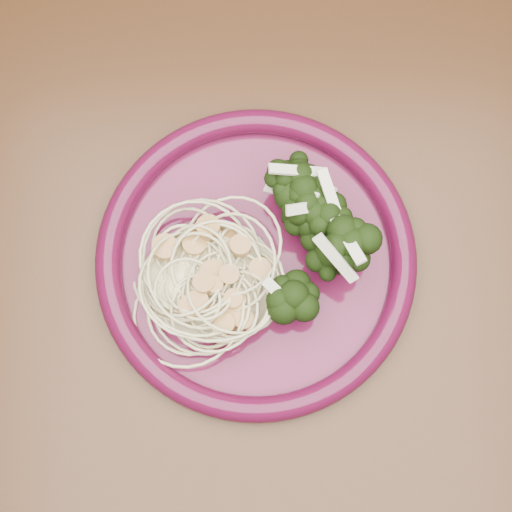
% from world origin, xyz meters
% --- Properties ---
extents(dining_table, '(1.20, 0.80, 0.75)m').
position_xyz_m(dining_table, '(0.00, 0.00, 0.65)').
color(dining_table, '#472814').
rests_on(dining_table, ground).
extents(dinner_plate, '(0.36, 0.36, 0.02)m').
position_xyz_m(dinner_plate, '(-0.02, -0.02, 0.76)').
color(dinner_plate, '#52102E').
rests_on(dinner_plate, dining_table).
extents(spaghetti_pile, '(0.15, 0.14, 0.03)m').
position_xyz_m(spaghetti_pile, '(-0.06, -0.04, 0.77)').
color(spaghetti_pile, beige).
rests_on(spaghetti_pile, dinner_plate).
extents(scallop_cluster, '(0.14, 0.14, 0.03)m').
position_xyz_m(scallop_cluster, '(-0.06, -0.04, 0.80)').
color(scallop_cluster, tan).
rests_on(scallop_cluster, spaghetti_pile).
extents(broccoli_pile, '(0.14, 0.17, 0.05)m').
position_xyz_m(broccoli_pile, '(0.02, -0.00, 0.78)').
color(broccoli_pile, black).
rests_on(broccoli_pile, dinner_plate).
extents(onion_garnish, '(0.09, 0.11, 0.05)m').
position_xyz_m(onion_garnish, '(0.02, -0.00, 0.81)').
color(onion_garnish, beige).
rests_on(onion_garnish, broccoli_pile).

